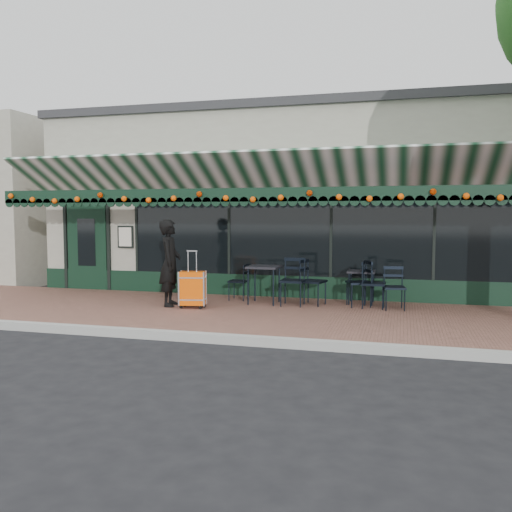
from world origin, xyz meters
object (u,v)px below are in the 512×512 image
(woman, at_px, (170,263))
(chair_a_left, at_px, (359,283))
(suitcase, at_px, (193,289))
(cafe_table_a, at_px, (362,274))
(chair_a_right, at_px, (374,284))
(chair_b_left, at_px, (239,282))
(chair_a_front, at_px, (394,288))
(chair_b_right, at_px, (313,282))
(cafe_table_b, at_px, (264,270))
(chair_b_front, at_px, (293,282))

(woman, relative_size, chair_a_left, 1.86)
(suitcase, bearing_deg, cafe_table_a, 12.37)
(suitcase, relative_size, chair_a_right, 1.20)
(woman, bearing_deg, suitcase, -116.39)
(woman, relative_size, chair_b_left, 2.19)
(cafe_table_a, height_order, chair_a_left, chair_a_left)
(woman, xyz_separation_m, chair_a_right, (4.11, 0.84, -0.41))
(chair_a_front, bearing_deg, chair_b_right, 166.14)
(cafe_table_b, height_order, chair_a_front, chair_a_front)
(woman, bearing_deg, chair_b_front, -86.65)
(suitcase, distance_m, chair_b_left, 1.38)
(chair_a_front, xyz_separation_m, chair_b_right, (-1.66, 0.15, 0.05))
(cafe_table_a, xyz_separation_m, chair_a_front, (0.69, -0.57, -0.20))
(chair_a_front, distance_m, chair_b_left, 3.39)
(chair_a_left, distance_m, chair_b_right, 0.95)
(chair_a_front, height_order, chair_b_right, chair_b_right)
(chair_b_right, bearing_deg, chair_a_right, -78.36)
(cafe_table_a, xyz_separation_m, chair_b_right, (-0.97, -0.42, -0.15))
(suitcase, height_order, cafe_table_b, suitcase)
(cafe_table_a, bearing_deg, chair_b_left, -175.50)
(woman, relative_size, chair_a_front, 2.05)
(woman, distance_m, chair_a_left, 3.95)
(chair_a_front, xyz_separation_m, chair_b_left, (-3.37, 0.36, -0.03))
(suitcase, xyz_separation_m, chair_b_front, (1.91, 0.84, 0.11))
(chair_b_left, bearing_deg, cafe_table_a, 96.80)
(chair_a_left, xyz_separation_m, chair_a_front, (0.72, -0.22, -0.05))
(cafe_table_a, height_order, chair_a_front, chair_a_front)
(cafe_table_a, relative_size, chair_b_left, 0.86)
(chair_b_left, bearing_deg, chair_a_left, 89.31)
(woman, xyz_separation_m, chair_b_front, (2.46, 0.70, -0.39))
(chair_a_left, relative_size, chair_b_right, 0.99)
(woman, bearing_deg, chair_a_right, -90.95)
(woman, bearing_deg, chair_b_left, -58.72)
(chair_a_left, relative_size, chair_b_front, 0.96)
(chair_a_right, distance_m, chair_b_front, 1.66)
(suitcase, distance_m, cafe_table_a, 3.60)
(chair_a_right, height_order, chair_b_left, chair_a_right)
(cafe_table_b, height_order, chair_b_right, chair_b_right)
(cafe_table_a, xyz_separation_m, chair_b_left, (-2.68, -0.21, -0.23))
(chair_a_right, distance_m, chair_b_left, 2.97)
(suitcase, height_order, chair_a_front, suitcase)
(woman, relative_size, suitcase, 1.54)
(woman, height_order, chair_a_right, woman)
(chair_b_left, height_order, chair_b_right, chair_b_right)
(cafe_table_a, bearing_deg, chair_a_left, -94.33)
(chair_b_right, bearing_deg, woman, 121.45)
(suitcase, bearing_deg, cafe_table_b, 24.67)
(woman, xyz_separation_m, cafe_table_a, (3.84, 1.32, -0.26))
(chair_a_front, bearing_deg, cafe_table_b, 170.35)
(chair_b_left, distance_m, chair_b_right, 1.72)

